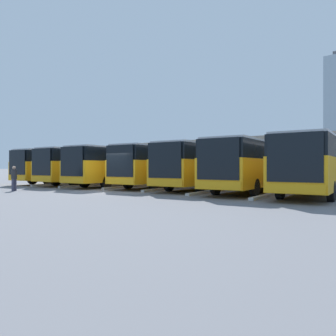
{
  "coord_description": "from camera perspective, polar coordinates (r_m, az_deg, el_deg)",
  "views": [
    {
      "loc": [
        -16.39,
        14.04,
        1.58
      ],
      "look_at": [
        -0.37,
        -5.86,
        1.52
      ],
      "focal_mm": 35.0,
      "sensor_mm": 36.0,
      "label": 1
    }
  ],
  "objects": [
    {
      "name": "pedestrian",
      "position": [
        23.99,
        -25.23,
        -1.52
      ],
      "size": [
        0.49,
        0.49,
        1.66
      ],
      "rotation": [
        0.0,
        0.0,
        2.03
      ],
      "color": "#38384C",
      "rests_on": "ground_plane"
    },
    {
      "name": "curb_divider_3",
      "position": [
        26.19,
        -5.54,
        -3.15
      ],
      "size": [
        0.97,
        7.47,
        0.15
      ],
      "primitive_type": "cube",
      "rotation": [
        0.0,
        0.0,
        0.1
      ],
      "color": "#B2B2AD",
      "rests_on": "ground_plane"
    },
    {
      "name": "curb_divider_4",
      "position": [
        28.3,
        -12.5,
        -2.91
      ],
      "size": [
        0.97,
        7.47,
        0.15
      ],
      "primitive_type": "cube",
      "rotation": [
        0.0,
        0.0,
        0.1
      ],
      "color": "#B2B2AD",
      "rests_on": "ground_plane"
    },
    {
      "name": "bus_6",
      "position": [
        33.79,
        -16.37,
        0.46
      ],
      "size": [
        3.71,
        11.95,
        3.15
      ],
      "rotation": [
        0.0,
        0.0,
        0.1
      ],
      "color": "orange",
      "rests_on": "ground_plane"
    },
    {
      "name": "bus_3",
      "position": [
        26.19,
        0.09,
        0.56
      ],
      "size": [
        3.71,
        11.95,
        3.15
      ],
      "rotation": [
        0.0,
        0.0,
        0.1
      ],
      "color": "orange",
      "rests_on": "ground_plane"
    },
    {
      "name": "bus_5",
      "position": [
        30.75,
        -12.34,
        0.49
      ],
      "size": [
        3.71,
        11.95,
        3.15
      ],
      "rotation": [
        0.0,
        0.0,
        0.1
      ],
      "color": "orange",
      "rests_on": "ground_plane"
    },
    {
      "name": "curb_divider_0",
      "position": [
        19.38,
        17.82,
        -4.32
      ],
      "size": [
        0.97,
        7.47,
        0.15
      ],
      "primitive_type": "cube",
      "rotation": [
        0.0,
        0.0,
        0.1
      ],
      "color": "#B2B2AD",
      "rests_on": "ground_plane"
    },
    {
      "name": "station_building",
      "position": [
        42.24,
        16.0,
        1.31
      ],
      "size": [
        41.77,
        16.43,
        4.84
      ],
      "color": "gray",
      "rests_on": "ground_plane"
    },
    {
      "name": "bus_1",
      "position": [
        21.84,
        15.02,
        0.64
      ],
      "size": [
        3.71,
        11.95,
        3.15
      ],
      "rotation": [
        0.0,
        0.0,
        0.1
      ],
      "color": "orange",
      "rests_on": "ground_plane"
    },
    {
      "name": "bus_0",
      "position": [
        20.41,
        24.56,
        0.66
      ],
      "size": [
        3.71,
        11.95,
        3.15
      ],
      "rotation": [
        0.0,
        0.0,
        0.1
      ],
      "color": "orange",
      "rests_on": "ground_plane"
    },
    {
      "name": "bus_2",
      "position": [
        24.01,
        7.17,
        0.59
      ],
      "size": [
        3.71,
        11.95,
        3.15
      ],
      "rotation": [
        0.0,
        0.0,
        0.1
      ],
      "color": "orange",
      "rests_on": "ground_plane"
    },
    {
      "name": "curb_divider_5",
      "position": [
        31.28,
        -17.01,
        -2.62
      ],
      "size": [
        0.97,
        7.47,
        0.15
      ],
      "primitive_type": "cube",
      "rotation": [
        0.0,
        0.0,
        0.1
      ],
      "color": "#B2B2AD",
      "rests_on": "ground_plane"
    },
    {
      "name": "curb_divider_2",
      "position": [
        23.71,
        1.05,
        -3.5
      ],
      "size": [
        0.97,
        7.47,
        0.15
      ],
      "primitive_type": "cube",
      "rotation": [
        0.0,
        0.0,
        0.1
      ],
      "color": "#B2B2AD",
      "rests_on": "ground_plane"
    },
    {
      "name": "ground_plane",
      "position": [
        21.64,
        -10.58,
        -4.05
      ],
      "size": [
        600.0,
        600.0,
        0.0
      ],
      "primitive_type": "plane",
      "color": "slate"
    },
    {
      "name": "curb_divider_1",
      "position": [
        21.21,
        8.41,
        -3.93
      ],
      "size": [
        0.97,
        7.47,
        0.15
      ],
      "primitive_type": "cube",
      "rotation": [
        0.0,
        0.0,
        0.1
      ],
      "color": "#B2B2AD",
      "rests_on": "ground_plane"
    },
    {
      "name": "bus_4",
      "position": [
        27.99,
        -7.29,
        0.53
      ],
      "size": [
        3.71,
        11.95,
        3.15
      ],
      "rotation": [
        0.0,
        0.0,
        0.1
      ],
      "color": "orange",
      "rests_on": "ground_plane"
    }
  ]
}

